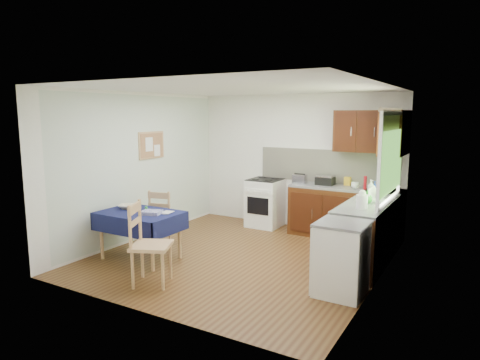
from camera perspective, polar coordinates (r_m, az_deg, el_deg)
The scene contains 33 objects.
floor at distance 6.56m, azimuth 0.10°, elevation -10.23°, with size 4.20×4.20×0.00m, color #4B2B14.
ceiling at distance 6.21m, azimuth 0.10°, elevation 12.12°, with size 4.00×4.20×0.02m, color white.
wall_back at distance 8.14m, azimuth 7.51°, elevation 2.47°, with size 4.00×0.02×2.50m, color white.
wall_front at distance 4.60m, azimuth -13.11°, elevation -2.64°, with size 4.00×0.02×2.50m, color white.
wall_left at distance 7.46m, azimuth -13.33°, elevation 1.72°, with size 0.02×4.20×2.50m, color silver.
wall_right at distance 5.56m, azimuth 18.27°, elevation -0.88°, with size 0.02×4.20×2.50m, color white.
base_cabinets at distance 7.07m, azimuth 14.95°, elevation -5.50°, with size 1.90×2.30×0.86m.
worktop_back at distance 7.57m, azimuth 13.93°, elevation -1.04°, with size 1.90×0.60×0.04m, color gray.
worktop_right at distance 6.31m, azimuth 16.67°, elevation -3.10°, with size 0.60×1.70×0.04m, color gray.
worktop_corner at distance 7.42m, azimuth 18.76°, elevation -1.45°, with size 0.60×0.60×0.04m, color gray.
splashback at distance 7.91m, azimuth 11.82°, elevation 1.80°, with size 2.70×0.02×0.60m, color beige.
upper_cabinets at distance 7.35m, azimuth 17.79°, elevation 6.13°, with size 1.20×0.85×0.70m.
stove at distance 8.20m, azimuth 3.36°, elevation -3.02°, with size 0.60×0.61×0.92m.
window at distance 6.20m, azimuth 19.54°, elevation 3.76°, with size 0.04×1.48×1.26m.
fridge at distance 5.30m, azimuth 13.36°, elevation -10.15°, with size 0.58×0.60×0.89m.
corkboard at distance 7.63m, azimuth -11.72°, elevation 4.56°, with size 0.04×0.62×0.47m.
dining_table at distance 6.49m, azimuth -13.19°, elevation -5.08°, with size 1.18×0.80×0.71m.
chair_far at distance 7.05m, azimuth -10.19°, elevation -4.82°, with size 0.50×0.50×0.94m.
chair_near at distance 5.55m, azimuth -12.28°, elevation -7.97°, with size 0.62×0.62×1.06m.
toaster at distance 7.76m, azimuth 7.96°, elevation 0.16°, with size 0.24×0.15×0.18m.
sandwich_press at distance 7.69m, azimuth 11.29°, elevation 0.01°, with size 0.30×0.26×0.17m.
sauce_bottle at distance 7.38m, azimuth 16.34°, elevation -0.35°, with size 0.05×0.05×0.22m, color #B40E1A.
yellow_packet at distance 7.71m, azimuth 14.15°, elevation -0.16°, with size 0.11×0.07×0.15m, color gold.
dish_rack at distance 6.44m, azimuth 17.26°, elevation -2.49°, with size 0.43×0.32×0.20m.
kettle at distance 5.87m, azimuth 15.96°, elevation -2.63°, with size 0.15×0.15×0.25m.
cup at distance 7.44m, azimuth 15.07°, elevation -0.68°, with size 0.13×0.13×0.10m, color white.
soap_bottle_a at distance 6.57m, azimuth 17.04°, elevation -1.21°, with size 0.11×0.11×0.29m, color white.
soap_bottle_b at distance 7.03m, azimuth 17.51°, elevation -0.95°, with size 0.09×0.09×0.20m, color blue.
soap_bottle_c at distance 6.26m, azimuth 16.63°, elevation -2.17°, with size 0.14×0.14×0.18m, color green.
plate_bowl at distance 6.73m, azimuth -14.78°, elevation -3.45°, with size 0.26×0.26×0.06m, color beige.
book at distance 6.36m, azimuth -10.28°, elevation -4.24°, with size 0.15×0.20×0.02m, color white.
spice_jar at distance 6.43m, azimuth -12.39°, elevation -3.84°, with size 0.04×0.04×0.08m, color green.
tea_towel at distance 6.29m, azimuth -11.73°, elevation -4.26°, with size 0.28×0.22×0.05m, color navy.
Camera 1 is at (3.10, -5.37, 2.15)m, focal length 32.00 mm.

